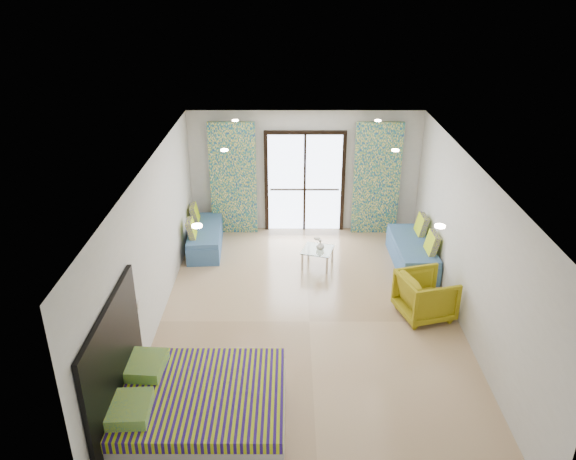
{
  "coord_description": "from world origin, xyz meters",
  "views": [
    {
      "loc": [
        -0.33,
        -7.88,
        5.34
      ],
      "look_at": [
        -0.36,
        1.17,
        1.15
      ],
      "focal_mm": 35.0,
      "sensor_mm": 36.0,
      "label": 1
    }
  ],
  "objects_px": {
    "daybed_left": "(205,237)",
    "coffee_table": "(318,251)",
    "armchair": "(426,294)",
    "bed": "(199,408)",
    "daybed_right": "(413,252)"
  },
  "relations": [
    {
      "from": "daybed_left",
      "to": "coffee_table",
      "type": "relative_size",
      "value": 2.45
    },
    {
      "from": "daybed_right",
      "to": "coffee_table",
      "type": "xyz_separation_m",
      "value": [
        -1.89,
        -0.08,
        0.06
      ]
    },
    {
      "from": "bed",
      "to": "armchair",
      "type": "relative_size",
      "value": 2.48
    },
    {
      "from": "daybed_left",
      "to": "coffee_table",
      "type": "xyz_separation_m",
      "value": [
        2.34,
        -0.8,
        0.08
      ]
    },
    {
      "from": "daybed_left",
      "to": "coffee_table",
      "type": "distance_m",
      "value": 2.47
    },
    {
      "from": "coffee_table",
      "to": "bed",
      "type": "bearing_deg",
      "value": -111.48
    },
    {
      "from": "bed",
      "to": "daybed_left",
      "type": "height_order",
      "value": "daybed_left"
    },
    {
      "from": "bed",
      "to": "armchair",
      "type": "height_order",
      "value": "armchair"
    },
    {
      "from": "daybed_right",
      "to": "coffee_table",
      "type": "distance_m",
      "value": 1.9
    },
    {
      "from": "coffee_table",
      "to": "daybed_right",
      "type": "bearing_deg",
      "value": 2.45
    },
    {
      "from": "bed",
      "to": "coffee_table",
      "type": "height_order",
      "value": "bed"
    },
    {
      "from": "coffee_table",
      "to": "armchair",
      "type": "xyz_separation_m",
      "value": [
        1.73,
        -1.75,
        0.09
      ]
    },
    {
      "from": "daybed_right",
      "to": "armchair",
      "type": "height_order",
      "value": "daybed_right"
    },
    {
      "from": "bed",
      "to": "armchair",
      "type": "xyz_separation_m",
      "value": [
        3.43,
        2.58,
        0.12
      ]
    },
    {
      "from": "armchair",
      "to": "bed",
      "type": "bearing_deg",
      "value": 111.04
    }
  ]
}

